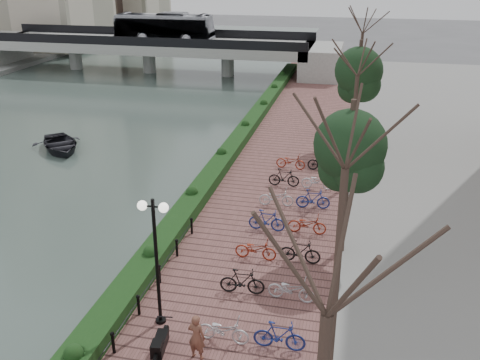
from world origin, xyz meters
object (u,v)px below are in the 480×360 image
(lamppost, at_px, (155,235))
(pedestrian, at_px, (197,337))
(boat, at_px, (60,144))
(motorcycle, at_px, (161,343))

(lamppost, distance_m, pedestrian, 3.38)
(lamppost, bearing_deg, boat, 129.25)
(lamppost, distance_m, motorcycle, 3.30)
(pedestrian, bearing_deg, lamppost, -29.17)
(boat, bearing_deg, pedestrian, -90.69)
(pedestrian, bearing_deg, motorcycle, 19.46)
(lamppost, height_order, boat, lamppost)
(motorcycle, height_order, pedestrian, pedestrian)
(lamppost, relative_size, boat, 1.02)
(lamppost, height_order, pedestrian, lamppost)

